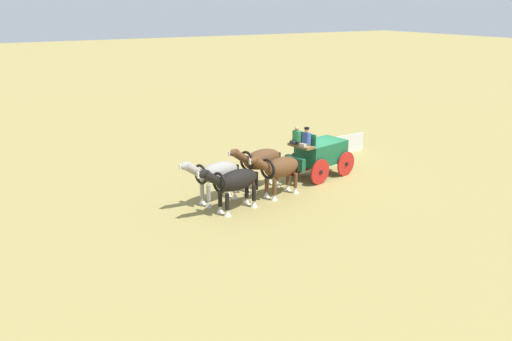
{
  "coord_description": "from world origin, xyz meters",
  "views": [
    {
      "loc": [
        15.09,
        19.38,
        8.35
      ],
      "look_at": [
        4.24,
        0.74,
        1.2
      ],
      "focal_mm": 35.28,
      "sensor_mm": 36.0,
      "label": 1
    }
  ],
  "objects": [
    {
      "name": "draft_horse_lead_off",
      "position": [
        6.19,
        0.57,
        1.32
      ],
      "size": [
        3.09,
        1.26,
        2.18
      ],
      "color": "#9E998E",
      "rests_on": "ground"
    },
    {
      "name": "show_wagon",
      "position": [
        0.16,
        0.03,
        1.24
      ],
      "size": [
        5.51,
        2.35,
        2.83
      ],
      "color": "#195B38",
      "rests_on": "ground"
    },
    {
      "name": "sponsor_banner",
      "position": [
        -3.5,
        -2.53,
        0.55
      ],
      "size": [
        3.2,
        0.12,
        1.1
      ],
      "primitive_type": "cube",
      "rotation": [
        0.0,
        0.0,
        0.02
      ],
      "color": "silver",
      "rests_on": "ground"
    },
    {
      "name": "ground_plane",
      "position": [
        0.0,
        0.0,
        0.0
      ],
      "size": [
        220.0,
        220.0,
        0.0
      ],
      "primitive_type": "plane",
      "color": "#9E8C4C"
    },
    {
      "name": "draft_horse_lead_near",
      "position": [
        5.93,
        1.85,
        1.3
      ],
      "size": [
        3.11,
        1.27,
        2.16
      ],
      "color": "black",
      "rests_on": "ground"
    },
    {
      "name": "draft_horse_rear_near",
      "position": [
        3.37,
        1.34,
        1.31
      ],
      "size": [
        2.96,
        1.27,
        2.17
      ],
      "color": "brown",
      "rests_on": "ground"
    },
    {
      "name": "draft_horse_rear_off",
      "position": [
        3.62,
        0.06,
        1.38
      ],
      "size": [
        3.14,
        1.33,
        2.25
      ],
      "color": "brown",
      "rests_on": "ground"
    }
  ]
}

